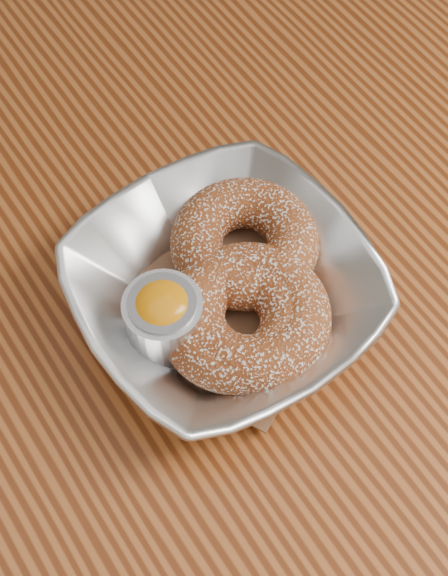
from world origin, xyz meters
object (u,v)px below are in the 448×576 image
donut_extra (236,320)px  ramekin (164,318)px  table (268,352)px  donut_back (245,243)px  serving_bowl (224,291)px  donut_front (249,316)px

donut_extra → ramekin: 0.05m
table → donut_back: 0.13m
donut_back → ramekin: size_ratio=1.92×
serving_bowl → donut_back: (0.03, 0.02, 0.00)m
serving_bowl → donut_extra: 0.03m
donut_back → ramekin: ramekin is taller
donut_front → donut_extra: size_ratio=1.05×
table → donut_extra: (-0.04, -0.01, 0.13)m
donut_back → donut_front: 0.06m
donut_extra → table: bearing=17.8°
donut_back → ramekin: (-0.08, -0.02, 0.01)m
donut_front → donut_extra: donut_front is taller
table → donut_back: (-0.00, 0.04, 0.13)m
donut_extra → serving_bowl: bearing=75.1°
serving_bowl → donut_extra: (-0.01, -0.03, 0.00)m
table → donut_extra: donut_extra is taller
serving_bowl → donut_front: size_ratio=1.82×
table → serving_bowl: size_ratio=5.82×
donut_back → ramekin: bearing=-164.0°
table → donut_extra: bearing=-162.2°
donut_back → donut_extra: bearing=-129.5°
donut_back → donut_front: donut_front is taller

